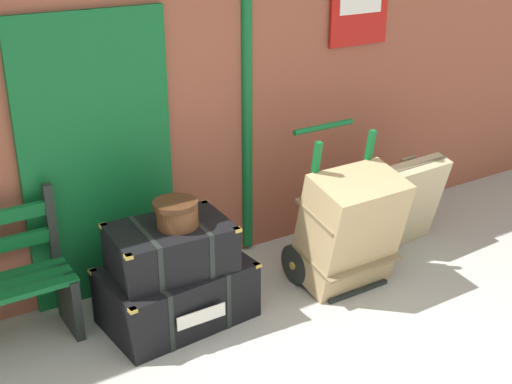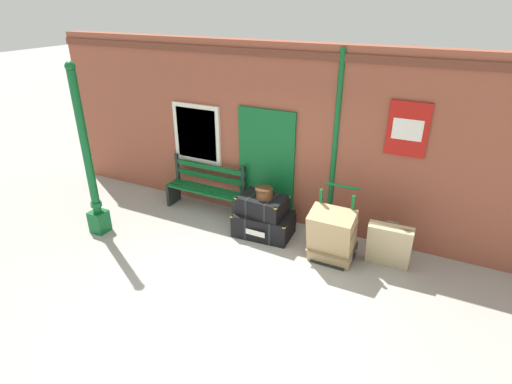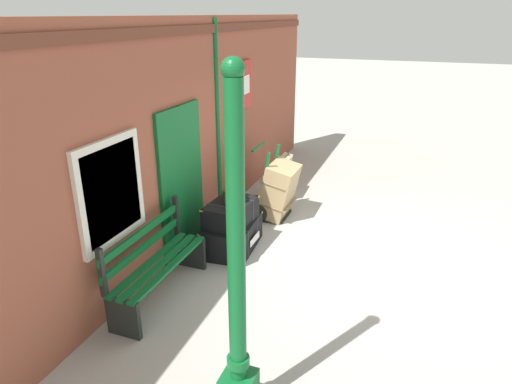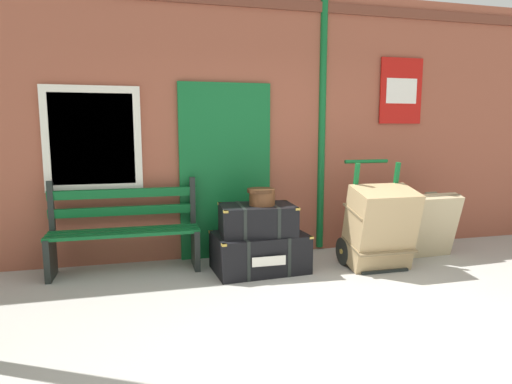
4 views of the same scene
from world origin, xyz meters
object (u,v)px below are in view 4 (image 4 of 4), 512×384
Objects in this scene: platform_bench at (125,231)px; steamer_trunk_middle at (257,219)px; steamer_trunk_base at (260,252)px; large_brown_trunk at (380,227)px; porters_trolley at (372,241)px; round_hatbox at (262,196)px; suitcase_olive at (431,225)px.

steamer_trunk_middle is at bearing -14.50° from platform_bench.
steamer_trunk_base is 1.10× the size of large_brown_trunk.
platform_bench is 1.91× the size of steamer_trunk_middle.
steamer_trunk_middle is 1.37m from large_brown_trunk.
platform_bench is 1.46m from steamer_trunk_middle.
porters_trolley is at bearing -4.99° from steamer_trunk_base.
steamer_trunk_middle is 0.27m from round_hatbox.
steamer_trunk_middle is 0.88× the size of large_brown_trunk.
platform_bench is at bearing 173.69° from suitcase_olive.
steamer_trunk_middle is at bearing 179.16° from suitcase_olive.
porters_trolley is at bearing -3.83° from round_hatbox.
porters_trolley is (2.74, -0.48, -0.17)m from platform_bench.
round_hatbox is 0.38× the size of suitcase_olive.
round_hatbox is at bearing 168.71° from large_brown_trunk.
platform_bench reaches higher than steamer_trunk_base.
suitcase_olive is at bearing -0.84° from steamer_trunk_middle.
porters_trolley reaches higher than steamer_trunk_base.
suitcase_olive is (3.58, -0.40, -0.05)m from platform_bench.
porters_trolley reaches higher than steamer_trunk_middle.
steamer_trunk_middle is (-0.03, -0.00, 0.37)m from steamer_trunk_base.
steamer_trunk_middle is 1.38m from porters_trolley.
round_hatbox reaches higher than suitcase_olive.
round_hatbox is 2.17m from suitcase_olive.
large_brown_trunk reaches higher than round_hatbox.
platform_bench is 2.82m from large_brown_trunk.
platform_bench is at bearing 166.73° from large_brown_trunk.
suitcase_olive is (0.83, 0.08, 0.12)m from porters_trolley.
platform_bench is 1.52× the size of steamer_trunk_base.
steamer_trunk_base is 1.32m from porters_trolley.
round_hatbox is at bearing 176.17° from porters_trolley.
platform_bench is 5.28× the size of round_hatbox.
steamer_trunk_middle is (1.41, -0.36, 0.14)m from platform_bench.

